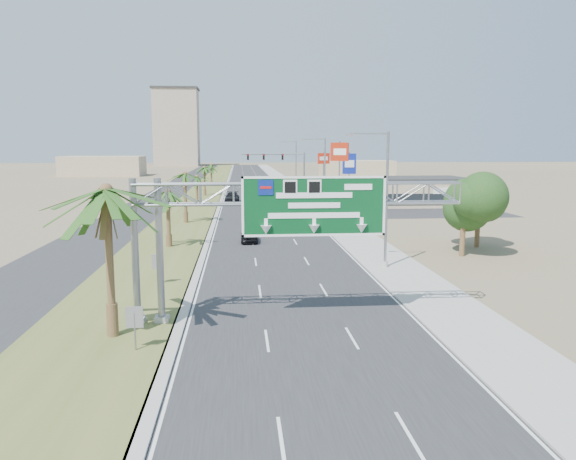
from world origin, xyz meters
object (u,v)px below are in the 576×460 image
at_px(store_building, 404,192).
at_px(pole_sign_red_near, 340,156).
at_px(palm_near, 106,191).
at_px(signal_mast, 292,172).
at_px(pole_sign_blue, 349,166).
at_px(pole_sign_red_far, 324,162).
at_px(car_mid_lane, 254,215).
at_px(car_far, 232,198).
at_px(car_left_lane, 249,235).
at_px(sign_gantry, 282,204).
at_px(car_right_lane, 299,204).

distance_m(store_building, pole_sign_red_near, 17.18).
height_order(palm_near, signal_mast, palm_near).
relative_size(pole_sign_blue, pole_sign_red_far, 1.01).
bearing_deg(car_mid_lane, palm_near, -100.30).
distance_m(car_mid_lane, pole_sign_red_far, 30.10).
bearing_deg(pole_sign_blue, signal_mast, 134.99).
height_order(store_building, car_mid_lane, store_building).
height_order(signal_mast, pole_sign_red_far, pole_sign_red_far).
xyz_separation_m(store_building, car_far, (-26.39, 6.48, -1.20)).
xyz_separation_m(palm_near, car_left_lane, (6.87, 26.37, -6.25)).
height_order(car_left_lane, car_far, car_far).
relative_size(sign_gantry, car_left_lane, 4.20).
height_order(car_right_lane, car_far, car_far).
height_order(car_left_lane, pole_sign_blue, pole_sign_blue).
relative_size(car_left_lane, car_mid_lane, 0.87).
bearing_deg(pole_sign_red_near, sign_gantry, -103.65).
relative_size(car_far, pole_sign_red_near, 0.57).
height_order(sign_gantry, car_far, sign_gantry).
bearing_deg(sign_gantry, palm_near, -166.68).
relative_size(palm_near, car_right_lane, 1.71).
height_order(pole_sign_red_near, pole_sign_blue, pole_sign_red_near).
bearing_deg(pole_sign_red_far, store_building, -43.07).
bearing_deg(car_left_lane, pole_sign_blue, 62.80).
bearing_deg(car_left_lane, signal_mast, 78.76).
height_order(store_building, pole_sign_blue, pole_sign_blue).
distance_m(sign_gantry, car_left_lane, 25.06).
relative_size(palm_near, pole_sign_red_near, 0.86).
height_order(palm_near, store_building, palm_near).
relative_size(car_mid_lane, pole_sign_red_far, 0.57).
height_order(sign_gantry, store_building, sign_gantry).
relative_size(store_building, car_mid_lane, 3.95).
bearing_deg(signal_mast, pole_sign_red_far, 36.56).
bearing_deg(car_far, palm_near, -92.44).
distance_m(palm_near, car_mid_lane, 42.63).
height_order(car_right_lane, pole_sign_blue, pole_sign_blue).
bearing_deg(car_right_lane, sign_gantry, -100.33).
distance_m(palm_near, signal_mast, 65.60).
height_order(store_building, car_right_lane, store_building).
xyz_separation_m(palm_near, car_far, (4.81, 64.48, -6.13)).
distance_m(sign_gantry, pole_sign_red_far, 67.45).
bearing_deg(signal_mast, sign_gantry, -95.74).
bearing_deg(car_mid_lane, car_right_lane, 63.15).
height_order(car_mid_lane, pole_sign_blue, pole_sign_blue).
relative_size(car_mid_lane, pole_sign_blue, 0.56).
xyz_separation_m(palm_near, car_right_lane, (14.70, 55.11, -6.25)).
bearing_deg(car_far, pole_sign_red_far, 15.73).
height_order(store_building, pole_sign_red_far, pole_sign_red_far).
xyz_separation_m(pole_sign_blue, pole_sign_red_far, (-2.01, 12.15, 0.27)).
height_order(signal_mast, car_mid_lane, signal_mast).
distance_m(car_mid_lane, pole_sign_red_near, 14.49).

